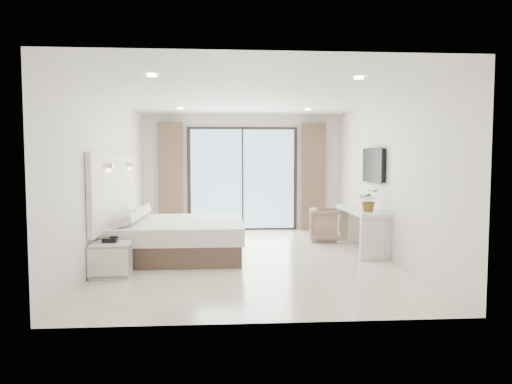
# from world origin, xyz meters

# --- Properties ---
(ground) EXTENTS (6.20, 6.20, 0.00)m
(ground) POSITION_xyz_m (0.00, 0.00, 0.00)
(ground) COLOR beige
(ground) RESTS_ON ground
(room_shell) EXTENTS (4.62, 6.22, 2.72)m
(room_shell) POSITION_xyz_m (-0.20, 0.78, 1.58)
(room_shell) COLOR silver
(room_shell) RESTS_ON ground
(bed) EXTENTS (2.18, 2.07, 0.75)m
(bed) POSITION_xyz_m (-1.22, 0.22, 0.32)
(bed) COLOR brown
(bed) RESTS_ON ground
(nightstand) EXTENTS (0.55, 0.46, 0.48)m
(nightstand) POSITION_xyz_m (-2.02, -1.10, 0.24)
(nightstand) COLOR silver
(nightstand) RESTS_ON ground
(phone) EXTENTS (0.20, 0.15, 0.07)m
(phone) POSITION_xyz_m (-2.03, -1.08, 0.51)
(phone) COLOR black
(phone) RESTS_ON nightstand
(console_desk) EXTENTS (0.53, 1.71, 0.77)m
(console_desk) POSITION_xyz_m (2.04, 0.41, 0.57)
(console_desk) COLOR silver
(console_desk) RESTS_ON ground
(plant) EXTENTS (0.46, 0.48, 0.30)m
(plant) POSITION_xyz_m (2.04, -0.00, 0.92)
(plant) COLOR #33662D
(plant) RESTS_ON console_desk
(armchair) EXTENTS (0.77, 0.81, 0.74)m
(armchair) POSITION_xyz_m (1.68, 1.51, 0.37)
(armchair) COLOR #997C64
(armchair) RESTS_ON ground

